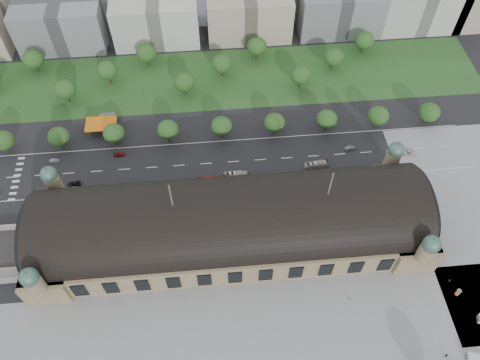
{
  "coord_description": "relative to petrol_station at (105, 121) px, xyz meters",
  "views": [
    {
      "loc": [
        -4.71,
        -91.4,
        161.79
      ],
      "look_at": [
        5.12,
        17.36,
        14.0
      ],
      "focal_mm": 35.0,
      "sensor_mm": 36.0,
      "label": 1
    }
  ],
  "objects": [
    {
      "name": "parked_car_3",
      "position": [
        -9.9,
        -43.18,
        -2.23
      ],
      "size": [
        4.44,
        3.86,
        1.44
      ],
      "primitive_type": "imported",
      "rotation": [
        0.0,
        0.0,
        -0.95
      ],
      "color": "#515358",
      "rests_on": "ground"
    },
    {
      "name": "parked_car_2",
      "position": [
        -3.18,
        -40.28,
        -2.25
      ],
      "size": [
        5.21,
        3.87,
        1.4
      ],
      "primitive_type": "imported",
      "rotation": [
        0.0,
        0.0,
        -1.12
      ],
      "color": "#1E1B4C",
      "rests_on": "ground"
    },
    {
      "name": "traffic_car_3",
      "position": [
        7.57,
        -19.04,
        -2.21
      ],
      "size": [
        5.15,
        2.25,
        1.47
      ],
      "primitive_type": "imported",
      "rotation": [
        0.0,
        0.0,
        1.61
      ],
      "color": "maroon",
      "rests_on": "ground"
    },
    {
      "name": "tree_row_6",
      "position": [
        77.91,
        -12.28,
        4.48
      ],
      "size": [
        9.6,
        9.6,
        11.52
      ],
      "color": "#2D2116",
      "rests_on": "ground"
    },
    {
      "name": "parked_car_5",
      "position": [
        6.71,
        -42.28,
        -2.3
      ],
      "size": [
        5.06,
        4.31,
        1.29
      ],
      "primitive_type": "imported",
      "rotation": [
        0.0,
        0.0,
        -1.0
      ],
      "color": "gray",
      "rests_on": "ground"
    },
    {
      "name": "tree_row_3",
      "position": [
        5.91,
        -12.28,
        4.48
      ],
      "size": [
        9.6,
        9.6,
        11.52
      ],
      "color": "#2D2116",
      "rests_on": "ground"
    },
    {
      "name": "traffic_car_1",
      "position": [
        -20.98,
        -19.98,
        -2.28
      ],
      "size": [
        4.15,
        1.66,
        1.34
      ],
      "primitive_type": "imported",
      "rotation": [
        0.0,
        0.0,
        1.63
      ],
      "color": "gray",
      "rests_on": "ground"
    },
    {
      "name": "pedestrian_4",
      "position": [
        122.09,
        -117.44,
        -2.01
      ],
      "size": [
        1.06,
        1.31,
        1.87
      ],
      "primitive_type": "imported",
      "rotation": [
        0.0,
        0.0,
        4.19
      ],
      "color": "gray",
      "rests_on": "ground"
    },
    {
      "name": "petrol_station",
      "position": [
        0.0,
        0.0,
        0.0
      ],
      "size": [
        14.0,
        13.0,
        5.05
      ],
      "color": "orange",
      "rests_on": "ground"
    },
    {
      "name": "pedestrian_0",
      "position": [
        94.5,
        -94.89,
        -2.12
      ],
      "size": [
        0.85,
        0.54,
        1.66
      ],
      "primitive_type": "imported",
      "rotation": [
        0.0,
        0.0,
        -0.1
      ],
      "color": "gray",
      "rests_on": "ground"
    },
    {
      "name": "parked_car_4",
      "position": [
        10.79,
        -44.28,
        -2.23
      ],
      "size": [
        4.61,
        2.94,
        1.44
      ],
      "primitive_type": "imported",
      "rotation": [
        0.0,
        0.0,
        -1.22
      ],
      "color": "silver",
      "rests_on": "ground"
    },
    {
      "name": "traffic_car_2",
      "position": [
        -10.82,
        -33.92,
        -2.18
      ],
      "size": [
        5.82,
        3.15,
        1.55
      ],
      "primitive_type": "imported",
      "rotation": [
        0.0,
        0.0,
        -1.46
      ],
      "color": "black",
      "rests_on": "ground"
    },
    {
      "name": "road_slab",
      "position": [
        33.91,
        -27.28,
        -2.95
      ],
      "size": [
        260.0,
        26.0,
        0.1
      ],
      "primitive_type": "cube",
      "color": "black",
      "rests_on": "ground"
    },
    {
      "name": "traffic_car_5",
      "position": [
        111.13,
        -24.8,
        -2.12
      ],
      "size": [
        5.17,
        2.3,
        1.65
      ],
      "primitive_type": "imported",
      "rotation": [
        0.0,
        0.0,
        1.68
      ],
      "color": "#5B5E62",
      "rests_on": "ground"
    },
    {
      "name": "plaza_south",
      "position": [
        63.91,
        -109.28,
        -2.95
      ],
      "size": [
        190.0,
        48.0,
        0.12
      ],
      "primitive_type": "cube",
      "color": "gray",
      "rests_on": "ground"
    },
    {
      "name": "parked_car_0",
      "position": [
        -20.38,
        -40.28,
        -2.13
      ],
      "size": [
        4.96,
        4.42,
        1.63
      ],
      "primitive_type": "imported",
      "rotation": [
        0.0,
        0.0,
        -0.9
      ],
      "color": "black",
      "rests_on": "ground"
    },
    {
      "name": "tree_row_1",
      "position": [
        -42.09,
        -12.28,
        4.48
      ],
      "size": [
        9.6,
        9.6,
        11.52
      ],
      "color": "#2D2116",
      "rests_on": "ground"
    },
    {
      "name": "traffic_car_6",
      "position": [
        136.36,
        -29.7,
        -2.12
      ],
      "size": [
        6.12,
        3.12,
        1.66
      ],
      "primitive_type": "imported",
      "rotation": [
        0.0,
        0.0,
        -1.63
      ],
      "color": "silver",
      "rests_on": "ground"
    },
    {
      "name": "tree_row_9",
      "position": [
        149.91,
        -12.28,
        4.48
      ],
      "size": [
        9.6,
        9.6,
        11.52
      ],
      "color": "#2D2116",
      "rests_on": "ground"
    },
    {
      "name": "tree_belt_9",
      "position": [
        94.91,
        17.72,
        5.1
      ],
      "size": [
        10.4,
        10.4,
        12.48
      ],
      "color": "#2D2116",
      "rests_on": "ground"
    },
    {
      "name": "tree_belt_3",
      "position": [
        -19.09,
        17.72,
        5.1
      ],
      "size": [
        10.4,
        10.4,
        12.48
      ],
      "color": "#2D2116",
      "rests_on": "ground"
    },
    {
      "name": "office_6",
      "position": [
        168.91,
        67.72,
        9.05
      ],
      "size": [
        45.0,
        32.0,
        24.0
      ],
      "primitive_type": "cube",
      "color": "beige",
      "rests_on": "ground"
    },
    {
      "name": "traffic_car_4",
      "position": [
        46.61,
        -37.88,
        -2.28
      ],
      "size": [
        4.0,
        1.7,
        1.35
      ],
      "primitive_type": "imported",
      "rotation": [
        0.0,
        0.0,
        -1.54
      ],
      "color": "#18163F",
      "rests_on": "ground"
    },
    {
      "name": "grass_belt",
      "position": [
        38.91,
        27.72,
        -2.95
      ],
      "size": [
        300.0,
        45.0,
        0.1
      ],
      "primitive_type": "cube",
      "color": "#234A1D",
      "rests_on": "ground"
    },
    {
      "name": "station",
      "position": [
        53.91,
        -65.28,
        7.33
      ],
      "size": [
        150.0,
        48.4,
        44.3
      ],
      "color": "#93825B",
      "rests_on": "ground"
    },
    {
      "name": "bus_mid",
      "position": [
        58.73,
        -35.9,
        -1.39
      ],
      "size": [
        11.29,
        3.2,
        3.11
      ],
      "primitive_type": "imported",
      "rotation": [
        0.0,
        0.0,
        1.52
      ],
      "color": "beige",
      "rests_on": "ground"
    },
    {
      "name": "bus_east",
      "position": [
        93.91,
        -33.28,
        -1.48
      ],
      "size": [
        10.77,
        3.45,
        2.95
      ],
      "primitive_type": "imported",
      "rotation": [
        0.0,
        0.0,
        1.66
      ],
      "color": "beige",
      "rests_on": "ground"
    },
    {
      "name": "pedestrian_2",
      "position": [
        132.91,
        -91.26,
        -2.05
      ],
      "size": [
        0.62,
        0.94,
        1.8
      ],
      "primitive_type": "imported",
      "rotation": [
        0.0,
        0.0,
        1.7
      ],
      "color": "gray",
      "rests_on": "ground"
    },
    {
      "name": "tree_belt_11",
      "position": [
        132.91,
        41.72,
        5.1
      ],
      "size": [
        10.4,
        10.4,
        12.48
      ],
      "color": "#2D2116",
      "rests_on": "ground"
    },
    {
      "name": "ground",
      "position": [
        53.91,
        -65.28,
        -2.95
      ],
      "size": [
        900.0,
        900.0,
        0.0
      ],
      "primitive_type": "plane",
      "color": "black",
      "rests_on": "ground"
    },
    {
      "name": "tree_row_2",
      "position": [
        -18.09,
        -12.28,
        4.48
      ],
      "size": [
        9.6,
        9.6,
        11.52
      ],
      "color": "#2D2116",
      "rests_on": "ground"
    },
    {
      "name": "tree_row_5",
      "position": [
        53.91,
        -12.28,
        4.48
      ],
      "size": [
        9.6,
        9.6,
        11.52
      ],
      "color": "#2D2116",
      "rests_on": "ground"
    },
    {
      "name": "tree_belt_7",
      "position": [
        56.91,
        29.72,
        5.1
      ],
      "size": [
        10.4,
        10.4,
        12.48
      ],
      "color": "#2D2116",
      "rests_on": "ground"
    },
    {
      "name": "tree_belt_8",
      "position": [
        75.91,
        41.72,
        5.1
      ],
      "size": [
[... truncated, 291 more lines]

